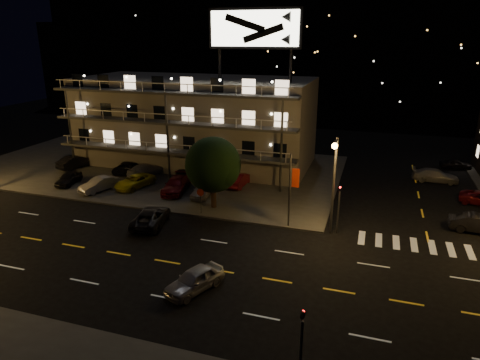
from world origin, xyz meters
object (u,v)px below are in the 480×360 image
(tree, at_px, (213,166))
(lot_car_4, at_px, (203,190))
(road_car_west, at_px, (151,217))
(lot_car_2, at_px, (135,181))
(side_car_0, at_px, (478,224))
(lot_car_7, at_px, (147,170))
(road_car_east, at_px, (194,280))

(tree, bearing_deg, lot_car_4, 131.80)
(tree, relative_size, road_car_west, 1.30)
(tree, height_order, lot_car_4, tree)
(lot_car_2, distance_m, side_car_0, 32.26)
(lot_car_7, bearing_deg, lot_car_4, 175.44)
(lot_car_7, distance_m, road_car_west, 13.44)
(lot_car_2, distance_m, lot_car_4, 7.82)
(lot_car_4, bearing_deg, road_car_east, -71.31)
(lot_car_4, bearing_deg, lot_car_7, 151.70)
(lot_car_2, relative_size, road_car_west, 0.90)
(road_car_east, bearing_deg, road_car_west, 156.93)
(lot_car_7, relative_size, road_car_west, 0.93)
(lot_car_4, relative_size, side_car_0, 0.87)
(side_car_0, distance_m, road_car_west, 27.04)
(lot_car_4, height_order, side_car_0, side_car_0)
(tree, xyz_separation_m, lot_car_4, (-2.01, 2.25, -3.30))
(lot_car_7, xyz_separation_m, road_car_east, (14.38, -19.43, -0.13))
(road_car_east, bearing_deg, tree, 129.76)
(lot_car_2, xyz_separation_m, lot_car_7, (-0.81, 3.93, 0.05))
(lot_car_7, relative_size, road_car_east, 1.13)
(tree, height_order, lot_car_7, tree)
(side_car_0, bearing_deg, road_car_west, 106.64)
(lot_car_2, xyz_separation_m, road_car_west, (6.11, -7.60, -0.08))
(road_car_east, bearing_deg, lot_car_4, 134.36)
(tree, relative_size, road_car_east, 1.59)
(side_car_0, bearing_deg, tree, 96.62)
(side_car_0, bearing_deg, road_car_east, 130.26)
(tree, bearing_deg, road_car_west, -126.35)
(lot_car_7, relative_size, side_car_0, 1.07)
(road_car_east, bearing_deg, side_car_0, 62.04)
(tree, bearing_deg, lot_car_2, 165.40)
(tree, xyz_separation_m, road_car_west, (-3.71, -5.04, -3.39))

